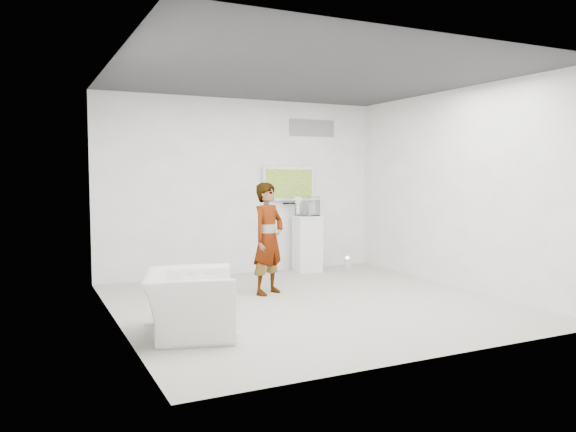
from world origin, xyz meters
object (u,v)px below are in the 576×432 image
object	(u,v)px
tv	(288,184)
pedestal	(307,243)
floor_uplight	(347,264)
person	(268,239)
armchair	(190,303)

from	to	relation	value
tv	pedestal	xyz separation A→B (m)	(0.25, -0.27, -1.06)
tv	floor_uplight	xyz separation A→B (m)	(0.85, -0.64, -1.42)
person	tv	bearing A→B (deg)	28.66
pedestal	floor_uplight	size ratio (longest dim) A/B	3.73
tv	pedestal	bearing A→B (deg)	-47.14
pedestal	person	bearing A→B (deg)	-134.06
person	armchair	distance (m)	2.25
pedestal	floor_uplight	world-z (taller)	pedestal
pedestal	armchair	bearing A→B (deg)	-135.11
pedestal	tv	bearing A→B (deg)	132.86
armchair	floor_uplight	xyz separation A→B (m)	(3.56, 2.57, -0.21)
tv	floor_uplight	world-z (taller)	tv
person	armchair	world-z (taller)	person
armchair	floor_uplight	distance (m)	4.39
armchair	tv	bearing A→B (deg)	-24.00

